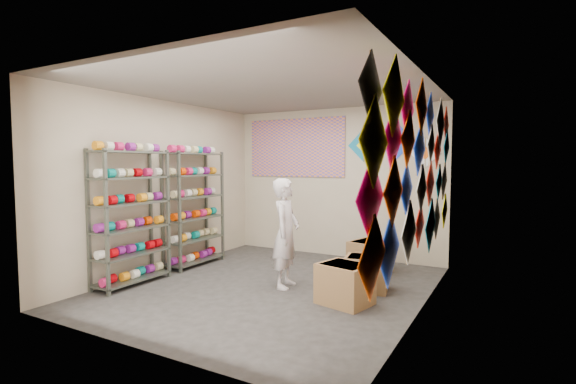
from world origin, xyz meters
The scene contains 12 objects.
ground centered at (0.00, 0.00, 0.00)m, with size 4.50×4.50×0.00m, color #292624.
room_walls centered at (0.00, 0.00, 1.64)m, with size 4.50×4.50×4.50m.
shelf_rack_front centered at (-1.78, -0.85, 0.95)m, with size 0.40×1.10×1.90m, color #4C5147.
shelf_rack_back centered at (-1.78, 0.45, 0.95)m, with size 0.40×1.10×1.90m, color #4C5147.
string_spools centered at (-1.78, -0.20, 1.05)m, with size 0.12×2.36×0.12m.
kite_wall_display centered at (1.98, -0.13, 1.63)m, with size 0.06×4.21×2.10m.
back_wall_kites centered at (1.04, 2.24, 2.01)m, with size 1.59×0.02×0.79m.
poster centered at (-0.80, 2.23, 2.00)m, with size 2.00×0.01×1.10m, color #5A4698.
shopkeeper centered at (0.18, 0.10, 0.75)m, with size 0.46×0.60×1.50m, color beige.
carton_a centered at (1.15, -0.17, 0.25)m, with size 0.59×0.49×0.49m, color brown.
carton_b centered at (1.20, 0.49, 0.23)m, with size 0.56×0.45×0.45m, color brown.
carton_c centered at (0.96, 1.39, 0.25)m, with size 0.51×0.56×0.49m, color brown.
Camera 1 is at (2.95, -4.84, 1.71)m, focal length 26.00 mm.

